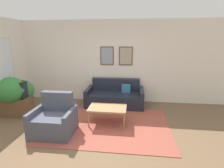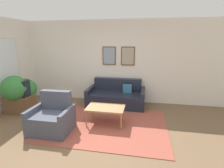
{
  "view_description": "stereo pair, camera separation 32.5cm",
  "coord_description": "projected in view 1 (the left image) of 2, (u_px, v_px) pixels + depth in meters",
  "views": [
    {
      "loc": [
        0.96,
        -3.22,
        2.05
      ],
      "look_at": [
        0.4,
        1.52,
        0.85
      ],
      "focal_mm": 28.0,
      "sensor_mm": 36.0,
      "label": 1
    },
    {
      "loc": [
        1.28,
        -3.17,
        2.05
      ],
      "look_at": [
        0.4,
        1.52,
        0.85
      ],
      "focal_mm": 28.0,
      "sensor_mm": 36.0,
      "label": 2
    }
  ],
  "objects": [
    {
      "name": "tv_stand",
      "position": [
        17.0,
        106.0,
        4.88
      ],
      "size": [
        0.79,
        0.43,
        0.5
      ],
      "color": "brown",
      "rests_on": "ground_plane"
    },
    {
      "name": "area_rug",
      "position": [
        108.0,
        124.0,
        4.36
      ],
      "size": [
        2.98,
        2.22,
        0.01
      ],
      "color": "#9E4C3D",
      "rests_on": "ground_plane"
    },
    {
      "name": "armchair",
      "position": [
        54.0,
        121.0,
        3.91
      ],
      "size": [
        0.9,
        0.76,
        0.9
      ],
      "rotation": [
        0.0,
        0.0,
        -0.12
      ],
      "color": "#474C5B",
      "rests_on": "ground_plane"
    },
    {
      "name": "coffee_table",
      "position": [
        108.0,
        109.0,
        4.32
      ],
      "size": [
        0.93,
        0.58,
        0.44
      ],
      "color": "#A87F51",
      "rests_on": "ground_plane"
    },
    {
      "name": "couch",
      "position": [
        115.0,
        97.0,
        5.63
      ],
      "size": [
        1.8,
        0.9,
        0.82
      ],
      "color": "#1E2333",
      "rests_on": "ground_plane"
    },
    {
      "name": "potted_plant_tall",
      "position": [
        11.0,
        91.0,
        4.68
      ],
      "size": [
        0.7,
        0.7,
        1.1
      ],
      "color": "#383D42",
      "rests_on": "ground_plane"
    },
    {
      "name": "potted_plant_by_window",
      "position": [
        23.0,
        92.0,
        5.08
      ],
      "size": [
        0.63,
        0.63,
        0.94
      ],
      "color": "#383D42",
      "rests_on": "ground_plane"
    },
    {
      "name": "tv",
      "position": [
        15.0,
        90.0,
        4.76
      ],
      "size": [
        0.58,
        0.28,
        0.46
      ],
      "color": "black",
      "rests_on": "tv_stand"
    },
    {
      "name": "wall_back",
      "position": [
        104.0,
        62.0,
        5.87
      ],
      "size": [
        8.0,
        0.09,
        2.7
      ],
      "color": "white",
      "rests_on": "ground_plane"
    },
    {
      "name": "ground_plane",
      "position": [
        85.0,
        139.0,
        3.71
      ],
      "size": [
        16.0,
        16.0,
        0.0
      ],
      "primitive_type": "plane",
      "color": "brown"
    }
  ]
}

